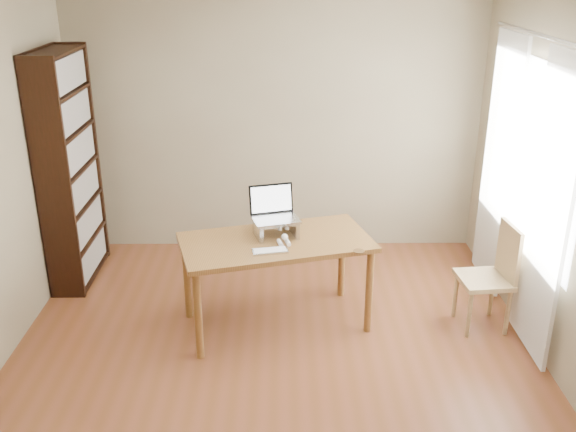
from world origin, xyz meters
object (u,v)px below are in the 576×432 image
Objects in this scene: cat at (279,226)px; chair at (493,274)px; bookshelf at (69,169)px; desk at (276,251)px; keyboard at (270,251)px; laptop at (276,210)px.

cat is 0.56× the size of chair.
bookshelf is 2.09m from desk.
cat is (0.07, 0.33, 0.06)m from keyboard.
desk is 1.84× the size of chair.
desk is 3.96× the size of laptop.
laptop is 1.80m from chair.
chair is (1.69, -0.15, -0.35)m from cat.
cat is at bearing 60.32° from desk.
laptop is at bearing 73.02° from keyboard.
desk is at bearing -105.35° from laptop.
keyboard is at bearing -115.28° from cat.
chair is (1.72, -0.04, -0.19)m from desk.
bookshelf is 4.29× the size of cat.
desk is at bearing -25.84° from bookshelf.
desk is 0.32m from laptop.
desk is at bearing 173.09° from chair.
laptop is (1.84, -0.75, -0.11)m from bookshelf.
bookshelf is 5.16× the size of laptop.
laptop reaches higher than keyboard.
chair is at bearing -21.44° from laptop.
desk is 5.74× the size of keyboard.
keyboard is (-0.04, -0.22, 0.10)m from desk.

